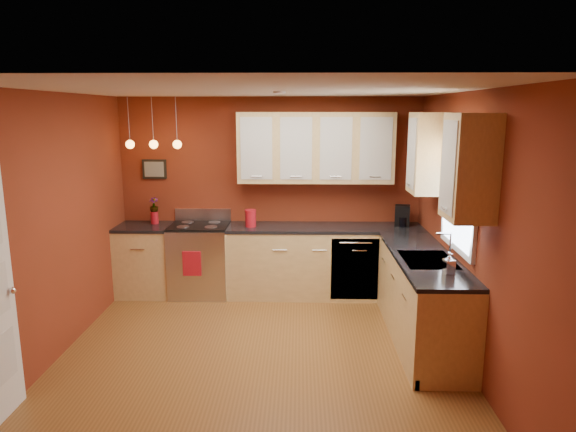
{
  "coord_description": "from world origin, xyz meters",
  "views": [
    {
      "loc": [
        0.4,
        -4.73,
        2.41
      ],
      "look_at": [
        0.27,
        1.0,
        1.24
      ],
      "focal_mm": 32.0,
      "sensor_mm": 36.0,
      "label": 1
    }
  ],
  "objects_px": {
    "gas_range": "(200,259)",
    "red_canister": "(251,218)",
    "sink": "(428,262)",
    "soap_pump": "(449,263)",
    "coffee_maker": "(402,216)"
  },
  "relations": [
    {
      "from": "coffee_maker",
      "to": "soap_pump",
      "type": "bearing_deg",
      "value": -76.36
    },
    {
      "from": "gas_range",
      "to": "sink",
      "type": "relative_size",
      "value": 1.59
    },
    {
      "from": "sink",
      "to": "coffee_maker",
      "type": "xyz_separation_m",
      "value": [
        0.04,
        1.55,
        0.15
      ]
    },
    {
      "from": "soap_pump",
      "to": "red_canister",
      "type": "bearing_deg",
      "value": 136.21
    },
    {
      "from": "gas_range",
      "to": "sink",
      "type": "distance_m",
      "value": 3.05
    },
    {
      "from": "gas_range",
      "to": "soap_pump",
      "type": "distance_m",
      "value": 3.39
    },
    {
      "from": "gas_range",
      "to": "soap_pump",
      "type": "xyz_separation_m",
      "value": [
        2.69,
        -1.97,
        0.56
      ]
    },
    {
      "from": "red_canister",
      "to": "coffee_maker",
      "type": "relative_size",
      "value": 0.82
    },
    {
      "from": "red_canister",
      "to": "soap_pump",
      "type": "relative_size",
      "value": 1.08
    },
    {
      "from": "gas_range",
      "to": "red_canister",
      "type": "bearing_deg",
      "value": -3.61
    },
    {
      "from": "coffee_maker",
      "to": "soap_pump",
      "type": "xyz_separation_m",
      "value": [
        0.03,
        -2.02,
        -0.02
      ]
    },
    {
      "from": "gas_range",
      "to": "coffee_maker",
      "type": "bearing_deg",
      "value": 1.04
    },
    {
      "from": "sink",
      "to": "red_canister",
      "type": "bearing_deg",
      "value": 143.06
    },
    {
      "from": "gas_range",
      "to": "sink",
      "type": "bearing_deg",
      "value": -29.78
    },
    {
      "from": "red_canister",
      "to": "gas_range",
      "type": "bearing_deg",
      "value": 176.39
    }
  ]
}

